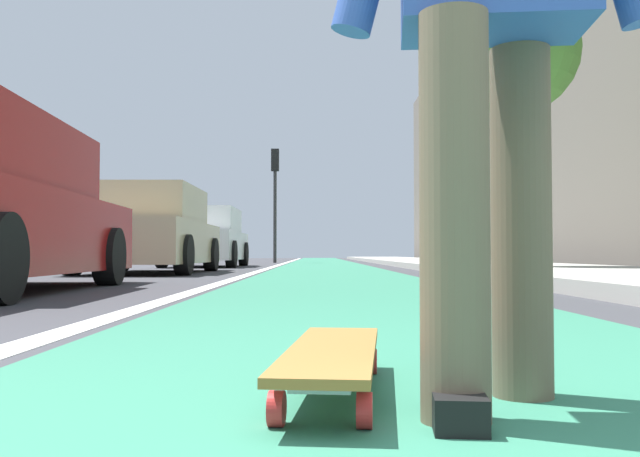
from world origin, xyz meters
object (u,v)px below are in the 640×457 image
Objects in this scene: street_tree_mid at (513,53)px; skateboard at (332,356)px; parked_car_mid at (149,232)px; traffic_light at (275,184)px; pedestrian_distant at (449,229)px; parked_car_far at (205,239)px.

skateboard is at bearing 161.42° from street_tree_mid.
skateboard is at bearing -164.09° from parked_car_mid.
skateboard is 0.20× the size of parked_car_mid.
traffic_light is at bearing -6.20° from parked_car_mid.
skateboard is 23.40m from traffic_light.
pedestrian_distant is at bearing -12.04° from skateboard.
street_tree_mid is (9.48, -3.19, 3.51)m from skateboard.
skateboard is at bearing -169.85° from parked_car_far.
parked_car_mid is 0.90× the size of street_tree_mid.
street_tree_mid reaches higher than parked_car_far.
parked_car_far is at bearing 72.39° from pedestrian_distant.
parked_car_far is at bearing 10.15° from skateboard.
street_tree_mid is (-13.70, -4.70, 0.75)m from traffic_light.
street_tree_mid reaches higher than pedestrian_distant.
parked_car_far is 9.25m from street_tree_mid.
traffic_light is at bearing 3.73° from skateboard.
street_tree_mid is 5.29m from pedestrian_distant.
pedestrian_distant reaches higher than parked_car_far.
street_tree_mid reaches higher than skateboard.
parked_car_mid is at bearing 82.97° from street_tree_mid.
traffic_light is (7.31, -1.33, 2.14)m from parked_car_far.
street_tree_mid is at bearing -18.58° from skateboard.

